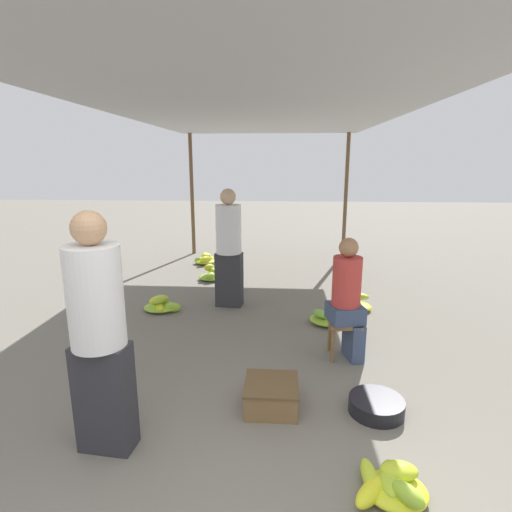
% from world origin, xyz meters
% --- Properties ---
extents(canopy_post_back_left, '(0.08, 0.08, 2.67)m').
position_xyz_m(canopy_post_back_left, '(-1.70, 7.35, 1.34)').
color(canopy_post_back_left, brown).
rests_on(canopy_post_back_left, ground).
extents(canopy_post_back_right, '(0.08, 0.08, 2.67)m').
position_xyz_m(canopy_post_back_right, '(1.70, 7.35, 1.34)').
color(canopy_post_back_right, brown).
rests_on(canopy_post_back_right, ground).
extents(canopy_tarp, '(3.81, 7.45, 0.04)m').
position_xyz_m(canopy_tarp, '(0.00, 3.83, 2.69)').
color(canopy_tarp, '#B2B2B7').
rests_on(canopy_tarp, canopy_post_front_left).
extents(vendor_foreground, '(0.41, 0.41, 1.76)m').
position_xyz_m(vendor_foreground, '(-0.95, 0.95, 0.91)').
color(vendor_foreground, '#2D2D33').
rests_on(vendor_foreground, ground).
extents(stool, '(0.34, 0.34, 0.42)m').
position_xyz_m(stool, '(0.99, 2.48, 0.33)').
color(stool, brown).
rests_on(stool, ground).
extents(vendor_seated, '(0.41, 0.41, 1.32)m').
position_xyz_m(vendor_seated, '(1.01, 2.47, 0.68)').
color(vendor_seated, '#384766').
rests_on(vendor_seated, ground).
extents(basin_black, '(0.46, 0.46, 0.13)m').
position_xyz_m(basin_black, '(1.13, 1.49, 0.06)').
color(basin_black, black).
rests_on(basin_black, ground).
extents(banana_pile_left_0, '(0.47, 0.44, 0.28)m').
position_xyz_m(banana_pile_left_0, '(-0.93, 5.27, 0.09)').
color(banana_pile_left_0, '#93BF32').
rests_on(banana_pile_left_0, ground).
extents(banana_pile_left_1, '(0.54, 0.58, 0.21)m').
position_xyz_m(banana_pile_left_1, '(-1.39, 3.73, 0.07)').
color(banana_pile_left_1, '#A0C42F').
rests_on(banana_pile_left_1, ground).
extents(banana_pile_left_2, '(0.44, 0.49, 0.25)m').
position_xyz_m(banana_pile_left_2, '(-1.26, 6.38, 0.09)').
color(banana_pile_left_2, '#A2C52F').
rests_on(banana_pile_left_2, ground).
extents(banana_pile_right_0, '(0.57, 0.46, 0.18)m').
position_xyz_m(banana_pile_right_0, '(0.97, 3.41, 0.07)').
color(banana_pile_right_0, '#75B337').
rests_on(banana_pile_right_0, ground).
extents(banana_pile_right_1, '(0.51, 0.48, 0.19)m').
position_xyz_m(banana_pile_right_1, '(1.02, 0.62, 0.08)').
color(banana_pile_right_1, yellow).
rests_on(banana_pile_right_1, ground).
extents(banana_pile_right_2, '(0.47, 0.41, 0.27)m').
position_xyz_m(banana_pile_right_2, '(1.36, 3.92, 0.10)').
color(banana_pile_right_2, '#90BE32').
rests_on(banana_pile_right_2, ground).
extents(crate_near, '(0.46, 0.46, 0.24)m').
position_xyz_m(crate_near, '(0.24, 1.50, 0.12)').
color(crate_near, brown).
rests_on(crate_near, ground).
extents(shopper_walking_mid, '(0.41, 0.41, 1.71)m').
position_xyz_m(shopper_walking_mid, '(-0.44, 3.98, 0.89)').
color(shopper_walking_mid, '#2D2D33').
rests_on(shopper_walking_mid, ground).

